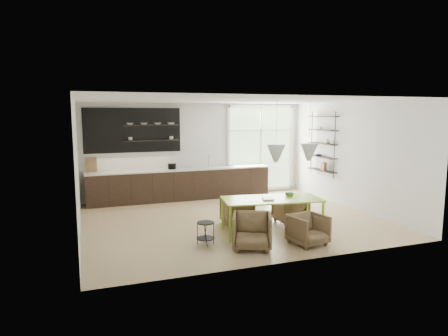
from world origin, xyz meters
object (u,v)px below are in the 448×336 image
Objects in this scene: armchair_front_left at (252,231)px; armchair_front_right at (308,230)px; wire_stool at (206,230)px; dining_table at (272,201)px; armchair_back_right at (290,209)px; armchair_back_left at (237,212)px.

armchair_front_right is at bearing 15.19° from armchair_front_left.
dining_table is at bearing 9.34° from wire_stool.
dining_table is 1.08m from armchair_front_right.
armchair_back_right reaches higher than wire_stool.
armchair_back_right is 1.05× the size of armchair_front_right.
armchair_back_left reaches higher than armchair_front_right.
dining_table reaches higher than armchair_back_right.
dining_table is 1.06m from armchair_back_left.
wire_stool is at bearing 169.84° from armchair_front_left.
armchair_back_left is at bearing 45.27° from wire_stool.
armchair_front_right is (-0.45, -1.53, -0.02)m from armchair_back_right.
armchair_back_right is at bearing 62.53° from armchair_front_right.
armchair_back_right is (1.26, -0.28, 0.01)m from armchair_back_left.
armchair_front_left reaches higher than armchair_front_right.
armchair_front_left is at bearing -127.03° from dining_table.
armchair_back_left is at bearing 126.76° from dining_table.
armchair_front_left is 1.65× the size of wire_stool.
armchair_back_right is (0.80, 0.59, -0.40)m from dining_table.
armchair_front_left is 0.94m from wire_stool.
dining_table is at bearing 67.49° from armchair_front_left.
dining_table is 1.07m from armchair_back_right.
armchair_front_left is at bearing 80.81° from armchair_back_left.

